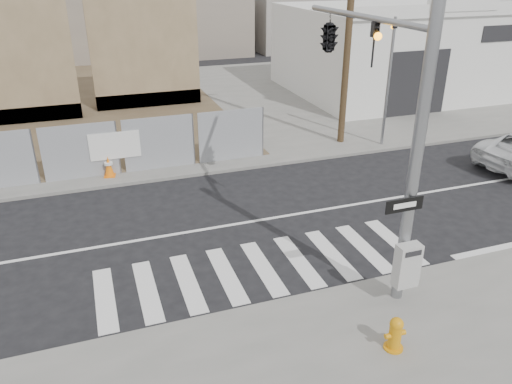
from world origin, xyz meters
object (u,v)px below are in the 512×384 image
object	(u,v)px
traffic_cone_d	(109,167)
signal_pole	(354,74)
auto_shop	(397,49)
fire_hydrant	(395,334)
traffic_cone_c	(84,163)

from	to	relation	value
traffic_cone_d	signal_pole	bearing A→B (deg)	-49.82
auto_shop	fire_hydrant	xyz separation A→B (m)	(-12.56, -19.25, -2.04)
fire_hydrant	traffic_cone_c	xyz separation A→B (m)	(-5.60, 11.78, -0.01)
auto_shop	traffic_cone_d	xyz separation A→B (m)	(-17.31, -8.14, -2.04)
signal_pole	traffic_cone_d	size ratio (longest dim) A/B	9.09
traffic_cone_c	traffic_cone_d	size ratio (longest dim) A/B	0.97
signal_pole	auto_shop	size ratio (longest dim) A/B	0.58
signal_pole	traffic_cone_c	xyz separation A→B (m)	(-6.66, 7.54, -4.30)
signal_pole	fire_hydrant	size ratio (longest dim) A/B	9.28
traffic_cone_d	fire_hydrant	bearing A→B (deg)	-66.88
signal_pole	fire_hydrant	bearing A→B (deg)	-104.00
auto_shop	fire_hydrant	distance (m)	23.08
auto_shop	traffic_cone_c	xyz separation A→B (m)	(-18.16, -7.47, -2.05)
traffic_cone_c	auto_shop	bearing A→B (deg)	22.37
auto_shop	traffic_cone_d	size ratio (longest dim) A/B	15.58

